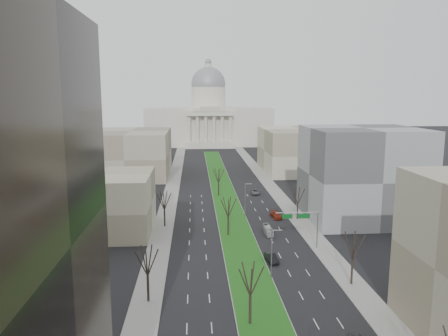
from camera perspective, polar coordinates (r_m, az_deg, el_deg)
name	(u,v)px	position (r m, az deg, el deg)	size (l,w,h in m)	color
ground	(225,196)	(141.48, 0.08, -3.68)	(600.00, 600.00, 0.00)	black
median	(225,196)	(140.48, 0.11, -3.73)	(8.00, 222.03, 0.20)	#999993
sidewalk_left	(165,218)	(117.20, -7.67, -6.54)	(5.00, 330.00, 0.15)	gray
sidewalk_right	(296,216)	(120.06, 9.35, -6.19)	(5.00, 330.00, 0.15)	gray
capitol	(209,119)	(287.56, -2.02, 6.37)	(80.00, 46.00, 55.00)	beige
building_beige_left	(96,203)	(108.03, -16.34, -4.44)	(26.00, 22.00, 14.00)	gray
building_grey_right	(362,174)	(119.53, 17.56, -0.72)	(28.00, 26.00, 24.00)	#595B5E
building_far_left	(132,153)	(180.69, -11.97, 1.92)	(30.00, 40.00, 18.00)	gray
building_far_right	(299,150)	(189.22, 9.75, 2.33)	(30.00, 40.00, 18.00)	gray
tree_left_mid	(147,260)	(70.56, -10.00, -11.73)	(5.40, 5.40, 9.72)	black
tree_left_far	(164,200)	(108.70, -7.82, -4.14)	(5.28, 5.28, 9.50)	black
tree_right_mid	(353,245)	(78.58, 16.53, -9.62)	(5.52, 5.52, 9.94)	black
tree_right_far	(298,195)	(115.57, 9.63, -3.52)	(5.04, 5.04, 9.07)	black
tree_median_a	(250,278)	(63.24, 3.48, -14.19)	(5.40, 5.40, 9.72)	black
tree_median_b	(228,206)	(100.93, 0.55, -5.03)	(5.40, 5.40, 9.72)	black
tree_median_c	(218,175)	(139.92, -0.73, -0.90)	(5.40, 5.40, 9.72)	black
streetlamp_median_b	(272,254)	(78.63, 6.27, -11.07)	(1.90, 0.20, 9.16)	gray
streetlamp_median_c	(245,200)	(116.50, 2.80, -4.16)	(1.90, 0.20, 9.16)	gray
mast_arm_signs	(305,221)	(94.18, 10.54, -6.83)	(9.12, 0.24, 8.09)	gray
car_black	(271,258)	(87.91, 6.20, -11.58)	(1.71, 4.92, 1.62)	black
car_red	(276,215)	(117.48, 6.81, -6.12)	(2.26, 5.55, 1.61)	maroon
car_grey_far	(256,192)	(144.41, 4.17, -3.11)	(2.59, 5.61, 1.56)	#55585D
box_van	(268,230)	(104.24, 5.76, -8.07)	(1.58, 6.74, 1.88)	silver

